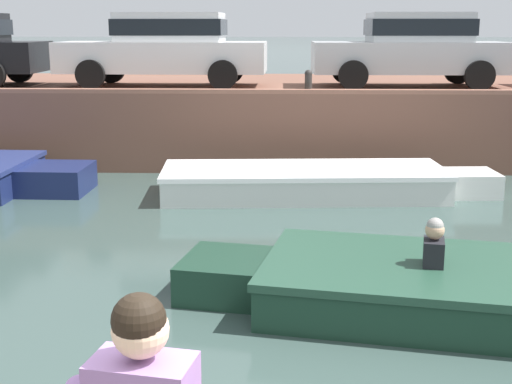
{
  "coord_description": "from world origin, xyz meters",
  "views": [
    {
      "loc": [
        -0.09,
        -2.83,
        2.81
      ],
      "look_at": [
        -0.31,
        3.79,
        1.27
      ],
      "focal_mm": 50.0,
      "sensor_mm": 36.0,
      "label": 1
    }
  ],
  "objects_px": {
    "boat_moored_central_white": "(317,182)",
    "car_left_inner_white": "(166,46)",
    "motorboat_passing": "(482,291)",
    "mooring_bollard_mid": "(308,80)",
    "car_centre_silver": "(413,46)"
  },
  "relations": [
    {
      "from": "boat_moored_central_white",
      "to": "motorboat_passing",
      "type": "relative_size",
      "value": 0.98
    },
    {
      "from": "boat_moored_central_white",
      "to": "car_left_inner_white",
      "type": "height_order",
      "value": "car_left_inner_white"
    },
    {
      "from": "boat_moored_central_white",
      "to": "mooring_bollard_mid",
      "type": "relative_size",
      "value": 12.89
    },
    {
      "from": "boat_moored_central_white",
      "to": "motorboat_passing",
      "type": "xyz_separation_m",
      "value": [
        1.37,
        -5.11,
        0.01
      ]
    },
    {
      "from": "motorboat_passing",
      "to": "mooring_bollard_mid",
      "type": "height_order",
      "value": "mooring_bollard_mid"
    },
    {
      "from": "motorboat_passing",
      "to": "car_left_inner_white",
      "type": "height_order",
      "value": "car_left_inner_white"
    },
    {
      "from": "car_left_inner_white",
      "to": "mooring_bollard_mid",
      "type": "xyz_separation_m",
      "value": [
        2.98,
        -1.51,
        -0.61
      ]
    },
    {
      "from": "car_left_inner_white",
      "to": "car_centre_silver",
      "type": "relative_size",
      "value": 1.08
    },
    {
      "from": "boat_moored_central_white",
      "to": "car_left_inner_white",
      "type": "bearing_deg",
      "value": 130.66
    },
    {
      "from": "car_left_inner_white",
      "to": "car_centre_silver",
      "type": "bearing_deg",
      "value": 0.02
    },
    {
      "from": "motorboat_passing",
      "to": "car_centre_silver",
      "type": "height_order",
      "value": "car_centre_silver"
    },
    {
      "from": "motorboat_passing",
      "to": "car_left_inner_white",
      "type": "distance_m",
      "value": 10.0
    },
    {
      "from": "car_centre_silver",
      "to": "mooring_bollard_mid",
      "type": "height_order",
      "value": "car_centre_silver"
    },
    {
      "from": "motorboat_passing",
      "to": "car_centre_silver",
      "type": "relative_size",
      "value": 1.44
    },
    {
      "from": "motorboat_passing",
      "to": "mooring_bollard_mid",
      "type": "distance_m",
      "value": 7.49
    }
  ]
}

